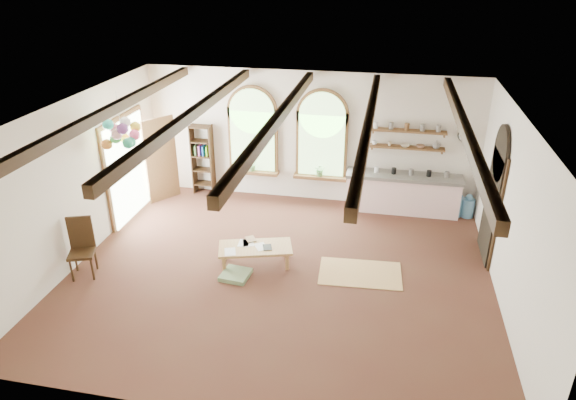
% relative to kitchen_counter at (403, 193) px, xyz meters
% --- Properties ---
extents(floor, '(8.00, 8.00, 0.00)m').
position_rel_kitchen_counter_xyz_m(floor, '(-2.30, -3.20, -0.48)').
color(floor, '#502F21').
rests_on(floor, ground).
extents(ceiling_beams, '(6.20, 6.80, 0.18)m').
position_rel_kitchen_counter_xyz_m(ceiling_beams, '(-2.30, -3.20, 2.62)').
color(ceiling_beams, '#342010').
rests_on(ceiling_beams, ceiling).
extents(window_left, '(1.30, 0.28, 2.20)m').
position_rel_kitchen_counter_xyz_m(window_left, '(-3.70, 0.23, 1.16)').
color(window_left, brown).
rests_on(window_left, floor).
extents(window_right, '(1.30, 0.28, 2.20)m').
position_rel_kitchen_counter_xyz_m(window_right, '(-2.00, 0.23, 1.16)').
color(window_right, brown).
rests_on(window_right, floor).
extents(left_doorway, '(0.10, 1.90, 2.50)m').
position_rel_kitchen_counter_xyz_m(left_doorway, '(-6.25, -1.40, 0.67)').
color(left_doorway, brown).
rests_on(left_doorway, floor).
extents(right_doorway, '(0.10, 1.30, 2.40)m').
position_rel_kitchen_counter_xyz_m(right_doorway, '(1.65, -1.70, 0.62)').
color(right_doorway, black).
rests_on(right_doorway, floor).
extents(kitchen_counter, '(2.68, 0.62, 0.94)m').
position_rel_kitchen_counter_xyz_m(kitchen_counter, '(0.00, 0.00, 0.00)').
color(kitchen_counter, '#FFD9D8').
rests_on(kitchen_counter, floor).
extents(wall_shelf_lower, '(1.70, 0.24, 0.04)m').
position_rel_kitchen_counter_xyz_m(wall_shelf_lower, '(0.00, 0.18, 1.07)').
color(wall_shelf_lower, brown).
rests_on(wall_shelf_lower, wall_back).
extents(wall_shelf_upper, '(1.70, 0.24, 0.04)m').
position_rel_kitchen_counter_xyz_m(wall_shelf_upper, '(0.00, 0.18, 1.47)').
color(wall_shelf_upper, brown).
rests_on(wall_shelf_upper, wall_back).
extents(wall_clock, '(0.32, 0.04, 0.32)m').
position_rel_kitchen_counter_xyz_m(wall_clock, '(1.25, 0.25, 1.42)').
color(wall_clock, black).
rests_on(wall_clock, wall_back).
extents(bookshelf, '(0.53, 0.32, 1.80)m').
position_rel_kitchen_counter_xyz_m(bookshelf, '(-5.00, 0.12, 0.42)').
color(bookshelf, '#342010').
rests_on(bookshelf, floor).
extents(coffee_table, '(1.55, 1.02, 0.41)m').
position_rel_kitchen_counter_xyz_m(coffee_table, '(-2.83, -2.99, -0.12)').
color(coffee_table, tan).
rests_on(coffee_table, floor).
extents(side_chair, '(0.59, 0.59, 1.16)m').
position_rel_kitchen_counter_xyz_m(side_chair, '(-5.96, -3.98, -0.14)').
color(side_chair, '#342010').
rests_on(side_chair, floor).
extents(floor_mat, '(1.62, 1.06, 0.02)m').
position_rel_kitchen_counter_xyz_m(floor_mat, '(-0.77, -2.92, -0.47)').
color(floor_mat, tan).
rests_on(floor_mat, floor).
extents(floor_cushion, '(0.57, 0.57, 0.09)m').
position_rel_kitchen_counter_xyz_m(floor_cushion, '(-3.10, -3.50, -0.43)').
color(floor_cushion, gray).
rests_on(floor_cushion, floor).
extents(water_jug_a, '(0.33, 0.33, 0.64)m').
position_rel_kitchen_counter_xyz_m(water_jug_a, '(1.22, 0.00, -0.20)').
color(water_jug_a, '#5894BC').
rests_on(water_jug_a, floor).
extents(water_jug_b, '(0.30, 0.30, 0.57)m').
position_rel_kitchen_counter_xyz_m(water_jug_b, '(1.52, 0.00, -0.23)').
color(water_jug_b, '#5894BC').
rests_on(water_jug_b, floor).
extents(balloon_cluster, '(0.67, 0.74, 1.14)m').
position_rel_kitchen_counter_xyz_m(balloon_cluster, '(-5.71, -2.38, 1.86)').
color(balloon_cluster, silver).
rests_on(balloon_cluster, floor).
extents(table_book, '(0.30, 0.32, 0.02)m').
position_rel_kitchen_counter_xyz_m(table_book, '(-3.07, -2.80, -0.06)').
color(table_book, olive).
rests_on(table_book, coffee_table).
extents(tablet, '(0.23, 0.28, 0.01)m').
position_rel_kitchen_counter_xyz_m(tablet, '(-2.59, -2.98, -0.06)').
color(tablet, black).
rests_on(tablet, coffee_table).
extents(potted_plant_left, '(0.27, 0.23, 0.30)m').
position_rel_kitchen_counter_xyz_m(potted_plant_left, '(-3.70, 0.12, 0.37)').
color(potted_plant_left, '#598C4C').
rests_on(potted_plant_left, window_left).
extents(potted_plant_right, '(0.27, 0.23, 0.30)m').
position_rel_kitchen_counter_xyz_m(potted_plant_right, '(-2.00, 0.12, 0.37)').
color(potted_plant_right, '#598C4C').
rests_on(potted_plant_right, window_right).
extents(shelf_cup_a, '(0.12, 0.10, 0.10)m').
position_rel_kitchen_counter_xyz_m(shelf_cup_a, '(-0.75, 0.18, 1.14)').
color(shelf_cup_a, white).
rests_on(shelf_cup_a, wall_shelf_lower).
extents(shelf_cup_b, '(0.10, 0.10, 0.09)m').
position_rel_kitchen_counter_xyz_m(shelf_cup_b, '(-0.40, 0.18, 1.14)').
color(shelf_cup_b, beige).
rests_on(shelf_cup_b, wall_shelf_lower).
extents(shelf_bowl_a, '(0.22, 0.22, 0.05)m').
position_rel_kitchen_counter_xyz_m(shelf_bowl_a, '(-0.05, 0.18, 1.12)').
color(shelf_bowl_a, beige).
rests_on(shelf_bowl_a, wall_shelf_lower).
extents(shelf_bowl_b, '(0.20, 0.20, 0.06)m').
position_rel_kitchen_counter_xyz_m(shelf_bowl_b, '(0.30, 0.18, 1.12)').
color(shelf_bowl_b, '#8C664C').
rests_on(shelf_bowl_b, wall_shelf_lower).
extents(shelf_vase, '(0.18, 0.18, 0.19)m').
position_rel_kitchen_counter_xyz_m(shelf_vase, '(0.65, 0.18, 1.19)').
color(shelf_vase, slate).
rests_on(shelf_vase, wall_shelf_lower).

